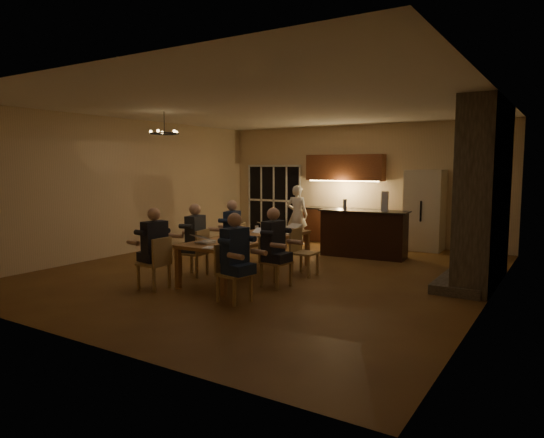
% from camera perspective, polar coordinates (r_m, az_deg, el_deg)
% --- Properties ---
extents(floor, '(9.00, 9.00, 0.00)m').
position_cam_1_polar(floor, '(9.69, -0.16, -6.19)').
color(floor, brown).
rests_on(floor, ground).
extents(back_wall, '(8.00, 0.04, 3.20)m').
position_cam_1_polar(back_wall, '(13.51, 10.16, 4.07)').
color(back_wall, beige).
rests_on(back_wall, ground).
extents(left_wall, '(0.04, 9.00, 3.20)m').
position_cam_1_polar(left_wall, '(12.11, -16.50, 3.68)').
color(left_wall, beige).
rests_on(left_wall, ground).
extents(right_wall, '(0.04, 9.00, 3.20)m').
position_cam_1_polar(right_wall, '(8.08, 24.74, 2.24)').
color(right_wall, beige).
rests_on(right_wall, ground).
extents(ceiling, '(8.00, 9.00, 0.04)m').
position_cam_1_polar(ceiling, '(9.53, -0.16, 13.08)').
color(ceiling, white).
rests_on(ceiling, back_wall).
extents(french_doors, '(1.86, 0.08, 2.10)m').
position_cam_1_polar(french_doors, '(14.72, 0.25, 2.19)').
color(french_doors, black).
rests_on(french_doors, ground).
extents(fireplace, '(0.58, 2.50, 3.20)m').
position_cam_1_polar(fireplace, '(9.31, 23.75, 2.73)').
color(fireplace, '#62594D').
rests_on(fireplace, ground).
extents(kitchenette, '(2.24, 0.68, 2.40)m').
position_cam_1_polar(kitchenette, '(13.35, 8.42, 2.36)').
color(kitchenette, brown).
rests_on(kitchenette, ground).
extents(refrigerator, '(0.90, 0.68, 2.00)m').
position_cam_1_polar(refrigerator, '(12.60, 17.51, 1.00)').
color(refrigerator, beige).
rests_on(refrigerator, ground).
extents(dining_table, '(1.10, 2.97, 0.75)m').
position_cam_1_polar(dining_table, '(9.25, -2.70, -4.42)').
color(dining_table, '#B37447').
rests_on(dining_table, ground).
extents(bar_island, '(2.05, 0.84, 1.08)m').
position_cam_1_polar(bar_island, '(11.35, 10.74, -1.70)').
color(bar_island, black).
rests_on(bar_island, ground).
extents(chair_left_near, '(0.45, 0.45, 0.89)m').
position_cam_1_polar(chair_left_near, '(8.50, -13.76, -5.05)').
color(chair_left_near, tan).
rests_on(chair_left_near, ground).
extents(chair_left_mid, '(0.49, 0.49, 0.89)m').
position_cam_1_polar(chair_left_mid, '(9.38, -9.18, -3.91)').
color(chair_left_mid, tan).
rests_on(chair_left_mid, ground).
extents(chair_left_far, '(0.55, 0.55, 0.89)m').
position_cam_1_polar(chair_left_far, '(10.28, -4.58, -2.96)').
color(chair_left_far, tan).
rests_on(chair_left_far, ground).
extents(chair_right_near, '(0.50, 0.50, 0.89)m').
position_cam_1_polar(chair_right_near, '(7.50, -4.45, -6.39)').
color(chair_right_near, tan).
rests_on(chair_right_near, ground).
extents(chair_right_mid, '(0.50, 0.50, 0.89)m').
position_cam_1_polar(chair_right_mid, '(8.40, 0.48, -5.01)').
color(chair_right_mid, tan).
rests_on(chair_right_mid, ground).
extents(chair_right_far, '(0.45, 0.45, 0.89)m').
position_cam_1_polar(chair_right_far, '(9.30, 3.87, -3.93)').
color(chair_right_far, tan).
rests_on(chair_right_far, ground).
extents(person_left_near, '(0.69, 0.69, 1.38)m').
position_cam_1_polar(person_left_near, '(8.54, -13.62, -3.33)').
color(person_left_near, '#21222A').
rests_on(person_left_near, ground).
extents(person_right_near, '(0.70, 0.70, 1.38)m').
position_cam_1_polar(person_right_near, '(7.45, -4.39, -4.55)').
color(person_right_near, navy).
rests_on(person_right_near, ground).
extents(person_left_mid, '(0.70, 0.70, 1.38)m').
position_cam_1_polar(person_left_mid, '(9.35, -8.98, -2.42)').
color(person_left_mid, '#343A3E').
rests_on(person_left_mid, ground).
extents(person_right_mid, '(0.64, 0.64, 1.38)m').
position_cam_1_polar(person_right_mid, '(8.35, 0.16, -3.36)').
color(person_right_mid, '#21222A').
rests_on(person_right_mid, ground).
extents(person_left_far, '(0.71, 0.71, 1.38)m').
position_cam_1_polar(person_left_far, '(10.20, -4.69, -1.64)').
color(person_left_far, navy).
rests_on(person_left_far, ground).
extents(standing_person, '(0.62, 0.45, 1.59)m').
position_cam_1_polar(standing_person, '(12.96, 2.98, 0.50)').
color(standing_person, white).
rests_on(standing_person, ground).
extents(chandelier, '(0.58, 0.58, 0.03)m').
position_cam_1_polar(chandelier, '(10.34, -12.54, 9.78)').
color(chandelier, black).
rests_on(chandelier, ceiling).
extents(laptop_a, '(0.36, 0.33, 0.23)m').
position_cam_1_polar(laptop_a, '(8.51, -7.90, -2.06)').
color(laptop_a, silver).
rests_on(laptop_a, dining_table).
extents(laptop_b, '(0.38, 0.36, 0.23)m').
position_cam_1_polar(laptop_b, '(8.26, -4.55, -2.28)').
color(laptop_b, silver).
rests_on(laptop_b, dining_table).
extents(laptop_c, '(0.33, 0.29, 0.23)m').
position_cam_1_polar(laptop_c, '(9.32, -4.25, -1.31)').
color(laptop_c, silver).
rests_on(laptop_c, dining_table).
extents(laptop_d, '(0.33, 0.30, 0.23)m').
position_cam_1_polar(laptop_d, '(9.06, -1.58, -1.51)').
color(laptop_d, silver).
rests_on(laptop_d, dining_table).
extents(laptop_e, '(0.39, 0.36, 0.23)m').
position_cam_1_polar(laptop_e, '(10.28, -0.31, -0.59)').
color(laptop_e, silver).
rests_on(laptop_e, dining_table).
extents(laptop_f, '(0.38, 0.35, 0.23)m').
position_cam_1_polar(laptop_f, '(9.81, 2.16, -0.92)').
color(laptop_f, silver).
rests_on(laptop_f, dining_table).
extents(mug_front, '(0.08, 0.08, 0.10)m').
position_cam_1_polar(mug_front, '(8.78, -4.57, -2.19)').
color(mug_front, silver).
rests_on(mug_front, dining_table).
extents(mug_mid, '(0.08, 0.08, 0.10)m').
position_cam_1_polar(mug_mid, '(9.59, -0.52, -1.46)').
color(mug_mid, silver).
rests_on(mug_mid, dining_table).
extents(mug_back, '(0.07, 0.07, 0.10)m').
position_cam_1_polar(mug_back, '(10.11, -1.80, -1.07)').
color(mug_back, silver).
rests_on(mug_back, dining_table).
extents(redcup_near, '(0.09, 0.09, 0.12)m').
position_cam_1_polar(redcup_near, '(7.89, -5.82, -3.08)').
color(redcup_near, red).
rests_on(redcup_near, dining_table).
extents(redcup_mid, '(0.08, 0.08, 0.12)m').
position_cam_1_polar(redcup_mid, '(9.74, -3.08, -1.29)').
color(redcup_mid, red).
rests_on(redcup_mid, dining_table).
extents(redcup_far, '(0.09, 0.09, 0.12)m').
position_cam_1_polar(redcup_far, '(10.33, 2.63, -0.86)').
color(redcup_far, red).
rests_on(redcup_far, dining_table).
extents(can_silver, '(0.07, 0.07, 0.12)m').
position_cam_1_polar(can_silver, '(8.52, -5.26, -2.38)').
color(can_silver, '#B2B2B7').
rests_on(can_silver, dining_table).
extents(can_cola, '(0.07, 0.07, 0.12)m').
position_cam_1_polar(can_cola, '(10.50, 0.91, -0.74)').
color(can_cola, '#3F0F0C').
rests_on(can_cola, dining_table).
extents(can_right, '(0.07, 0.07, 0.12)m').
position_cam_1_polar(can_right, '(9.23, 0.32, -1.70)').
color(can_right, '#B2B2B7').
rests_on(can_right, dining_table).
extents(plate_near, '(0.23, 0.23, 0.02)m').
position_cam_1_polar(plate_near, '(8.52, -2.99, -2.72)').
color(plate_near, silver).
rests_on(plate_near, dining_table).
extents(plate_left, '(0.25, 0.25, 0.02)m').
position_cam_1_polar(plate_left, '(8.70, -7.40, -2.57)').
color(plate_left, silver).
rests_on(plate_left, dining_table).
extents(plate_far, '(0.27, 0.27, 0.02)m').
position_cam_1_polar(plate_far, '(9.58, 2.20, -1.72)').
color(plate_far, silver).
rests_on(plate_far, dining_table).
extents(notepad, '(0.20, 0.25, 0.01)m').
position_cam_1_polar(notepad, '(8.00, -7.44, -3.36)').
color(notepad, white).
rests_on(notepad, dining_table).
extents(bar_bottle, '(0.08, 0.08, 0.24)m').
position_cam_1_polar(bar_bottle, '(11.46, 8.56, 1.74)').
color(bar_bottle, '#99999E').
rests_on(bar_bottle, bar_island).
extents(bar_blender, '(0.16, 0.16, 0.44)m').
position_cam_1_polar(bar_blender, '(11.12, 13.13, 2.03)').
color(bar_blender, silver).
rests_on(bar_blender, bar_island).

